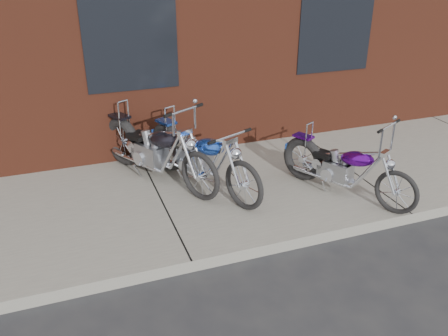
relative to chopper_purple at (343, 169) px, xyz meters
name	(u,v)px	position (x,y,z in m)	size (l,w,h in m)	color
ground	(192,272)	(-2.43, -0.81, -0.53)	(120.00, 120.00, 0.00)	#26272B
sidewalk	(161,204)	(-2.43, 0.69, -0.45)	(22.00, 3.00, 0.15)	gray
chopper_purple	(343,169)	(0.00, 0.00, 0.00)	(1.04, 1.89, 1.17)	black
chopper_blue	(200,159)	(-1.79, 0.91, 0.05)	(1.02, 2.24, 1.03)	black
chopper_third	(156,152)	(-2.34, 1.33, 0.07)	(1.25, 2.22, 1.24)	black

